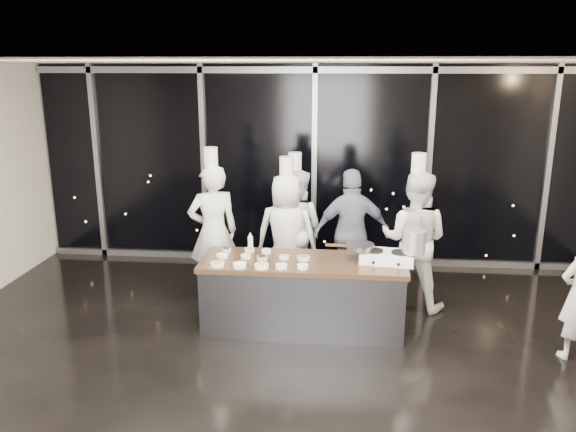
{
  "coord_description": "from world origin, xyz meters",
  "views": [
    {
      "loc": [
        0.43,
        -5.47,
        3.17
      ],
      "look_at": [
        -0.21,
        1.2,
        1.37
      ],
      "focal_mm": 35.0,
      "sensor_mm": 36.0,
      "label": 1
    }
  ],
  "objects_px": {
    "stove": "(387,257)",
    "chef_left": "(286,233)",
    "chef_far_left": "(213,231)",
    "chef_center": "(295,228)",
    "chef_right": "(414,240)",
    "demo_counter": "(303,295)",
    "guest": "(352,233)",
    "stock_pot": "(414,241)",
    "frying_pan": "(359,246)"
  },
  "relations": [
    {
      "from": "stove",
      "to": "chef_left",
      "type": "xyz_separation_m",
      "value": [
        -1.31,
        1.11,
        -0.08
      ]
    },
    {
      "from": "chef_far_left",
      "to": "chef_center",
      "type": "distance_m",
      "value": 1.18
    },
    {
      "from": "chef_center",
      "to": "chef_right",
      "type": "relative_size",
      "value": 0.95
    },
    {
      "from": "demo_counter",
      "to": "guest",
      "type": "height_order",
      "value": "guest"
    },
    {
      "from": "stock_pot",
      "to": "guest",
      "type": "height_order",
      "value": "guest"
    },
    {
      "from": "chef_far_left",
      "to": "chef_center",
      "type": "xyz_separation_m",
      "value": [
        1.08,
        0.47,
        -0.07
      ]
    },
    {
      "from": "chef_left",
      "to": "guest",
      "type": "relative_size",
      "value": 1.09
    },
    {
      "from": "demo_counter",
      "to": "chef_right",
      "type": "xyz_separation_m",
      "value": [
        1.42,
        0.84,
        0.49
      ]
    },
    {
      "from": "demo_counter",
      "to": "stock_pot",
      "type": "distance_m",
      "value": 1.49
    },
    {
      "from": "stove",
      "to": "guest",
      "type": "bearing_deg",
      "value": 116.49
    },
    {
      "from": "chef_far_left",
      "to": "chef_right",
      "type": "xyz_separation_m",
      "value": [
        2.72,
        -0.06,
        -0.02
      ]
    },
    {
      "from": "guest",
      "to": "chef_far_left",
      "type": "bearing_deg",
      "value": -0.98
    },
    {
      "from": "guest",
      "to": "demo_counter",
      "type": "bearing_deg",
      "value": 53.48
    },
    {
      "from": "stove",
      "to": "chef_far_left",
      "type": "relative_size",
      "value": 0.32
    },
    {
      "from": "demo_counter",
      "to": "stove",
      "type": "xyz_separation_m",
      "value": [
        1.0,
        0.04,
        0.51
      ]
    },
    {
      "from": "frying_pan",
      "to": "guest",
      "type": "height_order",
      "value": "guest"
    },
    {
      "from": "demo_counter",
      "to": "chef_far_left",
      "type": "bearing_deg",
      "value": 145.38
    },
    {
      "from": "frying_pan",
      "to": "stove",
      "type": "bearing_deg",
      "value": -1.98
    },
    {
      "from": "stove",
      "to": "chef_center",
      "type": "height_order",
      "value": "chef_center"
    },
    {
      "from": "guest",
      "to": "stock_pot",
      "type": "bearing_deg",
      "value": 110.63
    },
    {
      "from": "stock_pot",
      "to": "chef_right",
      "type": "distance_m",
      "value": 0.87
    },
    {
      "from": "frying_pan",
      "to": "guest",
      "type": "relative_size",
      "value": 0.33
    },
    {
      "from": "guest",
      "to": "chef_right",
      "type": "height_order",
      "value": "chef_right"
    },
    {
      "from": "demo_counter",
      "to": "chef_right",
      "type": "height_order",
      "value": "chef_right"
    },
    {
      "from": "demo_counter",
      "to": "chef_far_left",
      "type": "distance_m",
      "value": 1.66
    },
    {
      "from": "demo_counter",
      "to": "frying_pan",
      "type": "distance_m",
      "value": 0.92
    },
    {
      "from": "stove",
      "to": "chef_center",
      "type": "bearing_deg",
      "value": 139.9
    },
    {
      "from": "chef_center",
      "to": "guest",
      "type": "height_order",
      "value": "chef_center"
    },
    {
      "from": "frying_pan",
      "to": "stock_pot",
      "type": "xyz_separation_m",
      "value": [
        0.63,
        -0.09,
        0.11
      ]
    },
    {
      "from": "stock_pot",
      "to": "chef_center",
      "type": "bearing_deg",
      "value": 138.06
    },
    {
      "from": "stock_pot",
      "to": "chef_left",
      "type": "xyz_separation_m",
      "value": [
        -1.61,
        1.14,
        -0.3
      ]
    },
    {
      "from": "chef_far_left",
      "to": "chef_right",
      "type": "distance_m",
      "value": 2.72
    },
    {
      "from": "stock_pot",
      "to": "chef_right",
      "type": "bearing_deg",
      "value": 82.04
    },
    {
      "from": "demo_counter",
      "to": "chef_left",
      "type": "height_order",
      "value": "chef_left"
    },
    {
      "from": "stove",
      "to": "frying_pan",
      "type": "height_order",
      "value": "frying_pan"
    },
    {
      "from": "demo_counter",
      "to": "chef_right",
      "type": "bearing_deg",
      "value": 30.67
    },
    {
      "from": "demo_counter",
      "to": "frying_pan",
      "type": "relative_size",
      "value": 4.06
    },
    {
      "from": "stock_pot",
      "to": "chef_far_left",
      "type": "distance_m",
      "value": 2.76
    },
    {
      "from": "demo_counter",
      "to": "stock_pot",
      "type": "height_order",
      "value": "stock_pot"
    },
    {
      "from": "stove",
      "to": "chef_right",
      "type": "height_order",
      "value": "chef_right"
    },
    {
      "from": "stove",
      "to": "stock_pot",
      "type": "distance_m",
      "value": 0.37
    },
    {
      "from": "chef_left",
      "to": "guest",
      "type": "height_order",
      "value": "chef_left"
    },
    {
      "from": "demo_counter",
      "to": "stock_pot",
      "type": "bearing_deg",
      "value": 0.33
    },
    {
      "from": "demo_counter",
      "to": "guest",
      "type": "distance_m",
      "value": 1.41
    },
    {
      "from": "chef_far_left",
      "to": "chef_left",
      "type": "relative_size",
      "value": 1.08
    },
    {
      "from": "demo_counter",
      "to": "chef_center",
      "type": "distance_m",
      "value": 1.46
    },
    {
      "from": "guest",
      "to": "chef_right",
      "type": "bearing_deg",
      "value": 146.59
    },
    {
      "from": "demo_counter",
      "to": "guest",
      "type": "bearing_deg",
      "value": 63.31
    },
    {
      "from": "demo_counter",
      "to": "chef_center",
      "type": "relative_size",
      "value": 1.23
    },
    {
      "from": "chef_far_left",
      "to": "chef_left",
      "type": "xyz_separation_m",
      "value": [
        0.99,
        0.25,
        -0.08
      ]
    }
  ]
}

